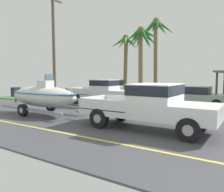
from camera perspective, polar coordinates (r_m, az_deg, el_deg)
name	(u,v)px	position (r m, az deg, el deg)	size (l,w,h in m)	color
ground	(201,107)	(16.60, 21.62, -2.58)	(36.00, 22.00, 0.11)	#424247
pickup_truck_towing	(155,104)	(9.01, 10.80, -2.06)	(5.71, 2.10, 1.83)	silver
boat_on_trailer	(43,96)	(12.97, -17.12, -0.01)	(5.90, 2.15, 2.21)	gray
parked_pickup_background	(107,91)	(16.26, -1.40, 1.31)	(5.61, 2.07, 1.84)	silver
parked_sedan_far	(192,97)	(16.66, 19.68, -0.13)	(4.71, 1.83, 1.38)	#99999E
palm_tree_near_right	(142,44)	(17.20, 7.56, 12.82)	(2.81, 3.00, 5.75)	brown
palm_tree_mid	(125,51)	(24.82, 3.40, 11.32)	(3.37, 3.00, 6.51)	brown
palm_tree_far_left	(155,38)	(19.95, 10.85, 14.22)	(3.12, 3.19, 6.97)	brown
utility_pole	(54,46)	(18.04, -14.50, 12.08)	(0.24, 1.80, 8.37)	brown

